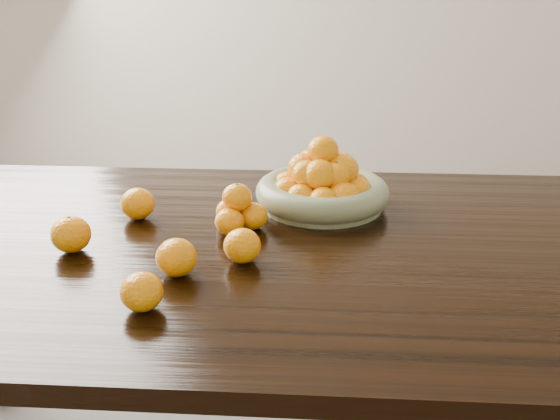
# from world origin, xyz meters

# --- Properties ---
(dining_table) EXTENTS (2.00, 1.00, 0.75)m
(dining_table) POSITION_xyz_m (0.00, 0.00, 0.66)
(dining_table) COLOR black
(dining_table) RESTS_ON ground
(fruit_bowl) EXTENTS (0.32, 0.32, 0.17)m
(fruit_bowl) POSITION_xyz_m (0.10, 0.22, 0.80)
(fruit_bowl) COLOR gray
(fruit_bowl) RESTS_ON dining_table
(orange_pyramid) EXTENTS (0.12, 0.12, 0.10)m
(orange_pyramid) POSITION_xyz_m (-0.09, 0.07, 0.79)
(orange_pyramid) COLOR #FF9A07
(orange_pyramid) RESTS_ON dining_table
(loose_orange_0) EXTENTS (0.08, 0.08, 0.07)m
(loose_orange_0) POSITION_xyz_m (-0.41, -0.07, 0.79)
(loose_orange_0) COLOR #FF9A07
(loose_orange_0) RESTS_ON dining_table
(loose_orange_1) EXTENTS (0.07, 0.07, 0.07)m
(loose_orange_1) POSITION_xyz_m (-0.20, -0.29, 0.78)
(loose_orange_1) COLOR #FF9A07
(loose_orange_1) RESTS_ON dining_table
(loose_orange_2) EXTENTS (0.08, 0.08, 0.07)m
(loose_orange_2) POSITION_xyz_m (-0.17, -0.16, 0.79)
(loose_orange_2) COLOR #FF9A07
(loose_orange_2) RESTS_ON dining_table
(loose_orange_3) EXTENTS (0.08, 0.08, 0.07)m
(loose_orange_3) POSITION_xyz_m (-0.32, 0.11, 0.79)
(loose_orange_3) COLOR #FF9A07
(loose_orange_3) RESTS_ON dining_table
(loose_orange_4) EXTENTS (0.07, 0.07, 0.07)m
(loose_orange_4) POSITION_xyz_m (-0.06, -0.10, 0.78)
(loose_orange_4) COLOR #FF9A07
(loose_orange_4) RESTS_ON dining_table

